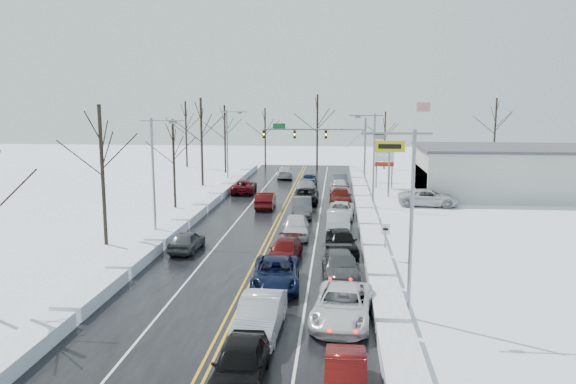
# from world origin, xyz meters

# --- Properties ---
(ground) EXTENTS (160.00, 160.00, 0.00)m
(ground) POSITION_xyz_m (0.00, 0.00, 0.00)
(ground) COLOR white
(ground) RESTS_ON ground
(road_surface) EXTENTS (14.00, 84.00, 0.01)m
(road_surface) POSITION_xyz_m (0.00, 2.00, 0.01)
(road_surface) COLOR black
(road_surface) RESTS_ON ground
(snow_bank_left) EXTENTS (1.58, 72.00, 0.74)m
(snow_bank_left) POSITION_xyz_m (-7.60, 2.00, 0.00)
(snow_bank_left) COLOR white
(snow_bank_left) RESTS_ON ground
(snow_bank_right) EXTENTS (1.58, 72.00, 0.74)m
(snow_bank_right) POSITION_xyz_m (7.60, 2.00, 0.00)
(snow_bank_right) COLOR white
(snow_bank_right) RESTS_ON ground
(traffic_signal_mast) EXTENTS (13.28, 0.39, 8.00)m
(traffic_signal_mast) POSITION_xyz_m (3.45, 27.99, 5.48)
(traffic_signal_mast) COLOR slate
(traffic_signal_mast) RESTS_ON ground
(tires_plus_sign) EXTENTS (3.20, 0.34, 6.00)m
(tires_plus_sign) POSITION_xyz_m (10.50, 15.99, 4.99)
(tires_plus_sign) COLOR slate
(tires_plus_sign) RESTS_ON ground
(used_vehicles_sign) EXTENTS (2.20, 0.22, 4.65)m
(used_vehicles_sign) POSITION_xyz_m (10.50, 22.00, 3.32)
(used_vehicles_sign) COLOR slate
(used_vehicles_sign) RESTS_ON ground
(speed_limit_sign) EXTENTS (0.55, 0.09, 2.35)m
(speed_limit_sign) POSITION_xyz_m (8.20, -8.00, 1.63)
(speed_limit_sign) COLOR slate
(speed_limit_sign) RESTS_ON ground
(flagpole) EXTENTS (1.87, 1.20, 10.00)m
(flagpole) POSITION_xyz_m (15.17, 30.00, 5.93)
(flagpole) COLOR silver
(flagpole) RESTS_ON ground
(dealership_building) EXTENTS (20.40, 12.40, 5.30)m
(dealership_building) POSITION_xyz_m (23.98, 18.00, 2.66)
(dealership_building) COLOR #B8B8B3
(dealership_building) RESTS_ON ground
(streetlight_se) EXTENTS (3.20, 0.25, 9.00)m
(streetlight_se) POSITION_xyz_m (8.30, -18.00, 5.31)
(streetlight_se) COLOR slate
(streetlight_se) RESTS_ON ground
(streetlight_ne) EXTENTS (3.20, 0.25, 9.00)m
(streetlight_ne) POSITION_xyz_m (8.30, 10.00, 5.31)
(streetlight_ne) COLOR slate
(streetlight_ne) RESTS_ON ground
(streetlight_sw) EXTENTS (3.20, 0.25, 9.00)m
(streetlight_sw) POSITION_xyz_m (-8.30, -4.00, 5.31)
(streetlight_sw) COLOR slate
(streetlight_sw) RESTS_ON ground
(streetlight_nw) EXTENTS (3.20, 0.25, 9.00)m
(streetlight_nw) POSITION_xyz_m (-8.30, 24.00, 5.31)
(streetlight_nw) COLOR slate
(streetlight_nw) RESTS_ON ground
(tree_left_b) EXTENTS (4.00, 4.00, 10.00)m
(tree_left_b) POSITION_xyz_m (-11.50, -6.00, 6.99)
(tree_left_b) COLOR #2D231C
(tree_left_b) RESTS_ON ground
(tree_left_c) EXTENTS (3.40, 3.40, 8.50)m
(tree_left_c) POSITION_xyz_m (-10.50, 8.00, 5.94)
(tree_left_c) COLOR #2D231C
(tree_left_c) RESTS_ON ground
(tree_left_d) EXTENTS (4.20, 4.20, 10.50)m
(tree_left_d) POSITION_xyz_m (-11.20, 22.00, 7.33)
(tree_left_d) COLOR #2D231C
(tree_left_d) RESTS_ON ground
(tree_left_e) EXTENTS (3.80, 3.80, 9.50)m
(tree_left_e) POSITION_xyz_m (-10.80, 34.00, 6.64)
(tree_left_e) COLOR #2D231C
(tree_left_e) RESTS_ON ground
(tree_far_a) EXTENTS (4.00, 4.00, 10.00)m
(tree_far_a) POSITION_xyz_m (-18.00, 40.00, 6.99)
(tree_far_a) COLOR #2D231C
(tree_far_a) RESTS_ON ground
(tree_far_b) EXTENTS (3.60, 3.60, 9.00)m
(tree_far_b) POSITION_xyz_m (-6.00, 41.00, 6.29)
(tree_far_b) COLOR #2D231C
(tree_far_b) RESTS_ON ground
(tree_far_c) EXTENTS (4.40, 4.40, 11.00)m
(tree_far_c) POSITION_xyz_m (2.00, 39.00, 7.68)
(tree_far_c) COLOR #2D231C
(tree_far_c) RESTS_ON ground
(tree_far_d) EXTENTS (3.40, 3.40, 8.50)m
(tree_far_d) POSITION_xyz_m (12.00, 40.50, 5.94)
(tree_far_d) COLOR #2D231C
(tree_far_d) RESTS_ON ground
(tree_far_e) EXTENTS (4.20, 4.20, 10.50)m
(tree_far_e) POSITION_xyz_m (28.00, 41.00, 7.33)
(tree_far_e) COLOR #2D231C
(tree_far_e) RESTS_ON ground
(queued_car_0) EXTENTS (1.95, 4.74, 1.61)m
(queued_car_0) POSITION_xyz_m (1.57, -24.98, 0.00)
(queued_car_0) COLOR black
(queued_car_0) RESTS_ON ground
(queued_car_1) EXTENTS (2.00, 5.23, 1.70)m
(queued_car_1) POSITION_xyz_m (1.70, -20.47, 0.00)
(queued_car_1) COLOR #ABAEB4
(queued_car_1) RESTS_ON ground
(queued_car_2) EXTENTS (2.96, 5.77, 1.56)m
(queued_car_2) POSITION_xyz_m (1.70, -14.12, 0.00)
(queued_car_2) COLOR black
(queued_car_2) RESTS_ON ground
(queued_car_3) EXTENTS (2.29, 4.77, 1.34)m
(queued_car_3) POSITION_xyz_m (1.70, -8.89, 0.00)
(queued_car_3) COLOR #510B0A
(queued_car_3) RESTS_ON ground
(queued_car_4) EXTENTS (2.22, 4.99, 1.67)m
(queued_car_4) POSITION_xyz_m (1.95, -2.62, 0.00)
(queued_car_4) COLOR silver
(queued_car_4) RESTS_ON ground
(queued_car_5) EXTENTS (2.20, 5.18, 1.66)m
(queued_car_5) POSITION_xyz_m (1.88, 5.13, 0.00)
(queued_car_5) COLOR #3D4042
(queued_car_5) RESTS_ON ground
(queued_car_6) EXTENTS (2.44, 5.29, 1.47)m
(queued_car_6) POSITION_xyz_m (1.90, 11.36, 0.00)
(queued_car_6) COLOR black
(queued_car_6) RESTS_ON ground
(queued_car_7) EXTENTS (2.11, 5.18, 1.50)m
(queued_car_7) POSITION_xyz_m (1.62, 16.12, 0.00)
(queued_car_7) COLOR gray
(queued_car_7) RESTS_ON ground
(queued_car_8) EXTENTS (1.96, 4.59, 1.55)m
(queued_car_8) POSITION_xyz_m (1.63, 22.23, 0.00)
(queued_car_8) COLOR black
(queued_car_8) RESTS_ON ground
(queued_car_10) EXTENTS (3.21, 5.99, 1.60)m
(queued_car_10) POSITION_xyz_m (5.34, -18.76, 0.00)
(queued_car_10) COLOR silver
(queued_car_10) RESTS_ON ground
(queued_car_11) EXTENTS (2.40, 5.21, 1.47)m
(queued_car_11) POSITION_xyz_m (5.27, -12.21, 0.00)
(queued_car_11) COLOR #3E4143
(queued_car_11) RESTS_ON ground
(queued_car_12) EXTENTS (2.51, 4.99, 1.63)m
(queued_car_12) POSITION_xyz_m (5.39, -6.75, 0.00)
(queued_car_12) COLOR black
(queued_car_12) RESTS_ON ground
(queued_car_13) EXTENTS (1.86, 5.18, 1.70)m
(queued_car_13) POSITION_xyz_m (5.17, -1.30, 0.00)
(queued_car_13) COLOR #979B9F
(queued_car_13) RESTS_ON ground
(queued_car_14) EXTENTS (2.62, 5.06, 1.36)m
(queued_car_14) POSITION_xyz_m (5.37, 4.67, 0.00)
(queued_car_14) COLOR silver
(queued_car_14) RESTS_ON ground
(queued_car_15) EXTENTS (2.18, 5.35, 1.55)m
(queued_car_15) POSITION_xyz_m (5.39, 11.07, 0.00)
(queued_car_15) COLOR #450E09
(queued_car_15) RESTS_ON ground
(queued_car_16) EXTENTS (2.29, 4.96, 1.64)m
(queued_car_16) POSITION_xyz_m (5.25, 17.03, 0.00)
(queued_car_16) COLOR silver
(queued_car_16) RESTS_ON ground
(queued_car_17) EXTENTS (1.99, 4.79, 1.54)m
(queued_car_17) POSITION_xyz_m (5.38, 22.46, 0.00)
(queued_car_17) COLOR #45474B
(queued_car_17) RESTS_ON ground
(oncoming_car_0) EXTENTS (1.82, 4.85, 1.58)m
(oncoming_car_0) POSITION_xyz_m (-1.79, 8.56, 0.00)
(oncoming_car_0) COLOR #44090A
(oncoming_car_0) RESTS_ON ground
(oncoming_car_1) EXTENTS (2.68, 5.41, 1.48)m
(oncoming_car_1) POSITION_xyz_m (-5.27, 17.04, 0.00)
(oncoming_car_1) COLOR #530B11
(oncoming_car_1) RESTS_ON ground
(oncoming_car_2) EXTENTS (2.58, 5.34, 1.50)m
(oncoming_car_2) POSITION_xyz_m (-1.90, 29.15, 0.00)
(oncoming_car_2) COLOR silver
(oncoming_car_2) RESTS_ON ground
(oncoming_car_3) EXTENTS (1.88, 4.28, 1.43)m
(oncoming_car_3) POSITION_xyz_m (-5.23, -7.18, 0.00)
(oncoming_car_3) COLOR #414447
(oncoming_car_3) RESTS_ON ground
(parked_car_0) EXTENTS (6.12, 3.22, 1.64)m
(parked_car_0) POSITION_xyz_m (13.95, 10.97, 0.00)
(parked_car_0) COLOR silver
(parked_car_0) RESTS_ON ground
(parked_car_1) EXTENTS (2.92, 5.77, 1.61)m
(parked_car_1) POSITION_xyz_m (16.89, 15.25, 0.00)
(parked_car_1) COLOR #3B3E40
(parked_car_1) RESTS_ON ground
(parked_car_2) EXTENTS (2.24, 4.49, 1.47)m
(parked_car_2) POSITION_xyz_m (14.88, 21.08, 0.00)
(parked_car_2) COLOR black
(parked_car_2) RESTS_ON ground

